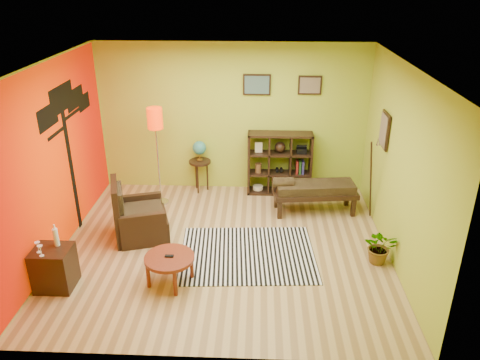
{
  "coord_description": "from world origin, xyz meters",
  "views": [
    {
      "loc": [
        0.52,
        -6.16,
        3.94
      ],
      "look_at": [
        0.23,
        0.24,
        1.05
      ],
      "focal_mm": 35.0,
      "sensor_mm": 36.0,
      "label": 1
    }
  ],
  "objects_px": {
    "globe_table": "(200,154)",
    "coffee_table": "(170,260)",
    "armchair": "(138,220)",
    "cube_shelf": "(280,164)",
    "floor_lamp": "(156,127)",
    "bench": "(313,190)",
    "side_cabinet": "(54,268)",
    "potted_plant": "(380,250)"
  },
  "relations": [
    {
      "from": "potted_plant",
      "to": "armchair",
      "type": "bearing_deg",
      "value": 171.21
    },
    {
      "from": "floor_lamp",
      "to": "potted_plant",
      "type": "xyz_separation_m",
      "value": [
        3.58,
        -1.77,
        -1.25
      ]
    },
    {
      "from": "armchair",
      "to": "bench",
      "type": "height_order",
      "value": "armchair"
    },
    {
      "from": "potted_plant",
      "to": "side_cabinet",
      "type": "bearing_deg",
      "value": -170.22
    },
    {
      "from": "coffee_table",
      "to": "armchair",
      "type": "distance_m",
      "value": 1.41
    },
    {
      "from": "coffee_table",
      "to": "side_cabinet",
      "type": "distance_m",
      "value": 1.54
    },
    {
      "from": "armchair",
      "to": "floor_lamp",
      "type": "relative_size",
      "value": 0.55
    },
    {
      "from": "globe_table",
      "to": "coffee_table",
      "type": "bearing_deg",
      "value": -91.1
    },
    {
      "from": "floor_lamp",
      "to": "cube_shelf",
      "type": "distance_m",
      "value": 2.42
    },
    {
      "from": "armchair",
      "to": "floor_lamp",
      "type": "height_order",
      "value": "floor_lamp"
    },
    {
      "from": "side_cabinet",
      "to": "globe_table",
      "type": "bearing_deg",
      "value": 62.94
    },
    {
      "from": "globe_table",
      "to": "potted_plant",
      "type": "bearing_deg",
      "value": -38.68
    },
    {
      "from": "floor_lamp",
      "to": "potted_plant",
      "type": "height_order",
      "value": "floor_lamp"
    },
    {
      "from": "globe_table",
      "to": "cube_shelf",
      "type": "height_order",
      "value": "cube_shelf"
    },
    {
      "from": "armchair",
      "to": "side_cabinet",
      "type": "bearing_deg",
      "value": -120.5
    },
    {
      "from": "coffee_table",
      "to": "globe_table",
      "type": "relative_size",
      "value": 0.67
    },
    {
      "from": "armchair",
      "to": "globe_table",
      "type": "distance_m",
      "value": 1.99
    },
    {
      "from": "globe_table",
      "to": "bench",
      "type": "bearing_deg",
      "value": -20.81
    },
    {
      "from": "armchair",
      "to": "side_cabinet",
      "type": "xyz_separation_m",
      "value": [
        -0.79,
        -1.35,
        0.0
      ]
    },
    {
      "from": "coffee_table",
      "to": "bench",
      "type": "distance_m",
      "value": 3.04
    },
    {
      "from": "coffee_table",
      "to": "potted_plant",
      "type": "relative_size",
      "value": 1.28
    },
    {
      "from": "side_cabinet",
      "to": "armchair",
      "type": "bearing_deg",
      "value": 59.5
    },
    {
      "from": "armchair",
      "to": "potted_plant",
      "type": "distance_m",
      "value": 3.75
    },
    {
      "from": "armchair",
      "to": "cube_shelf",
      "type": "relative_size",
      "value": 0.83
    },
    {
      "from": "side_cabinet",
      "to": "floor_lamp",
      "type": "relative_size",
      "value": 0.5
    },
    {
      "from": "bench",
      "to": "cube_shelf",
      "type": "bearing_deg",
      "value": 125.48
    },
    {
      "from": "armchair",
      "to": "floor_lamp",
      "type": "bearing_deg",
      "value": 84.12
    },
    {
      "from": "armchair",
      "to": "globe_table",
      "type": "bearing_deg",
      "value": 65.74
    },
    {
      "from": "floor_lamp",
      "to": "bench",
      "type": "distance_m",
      "value": 2.94
    },
    {
      "from": "bench",
      "to": "floor_lamp",
      "type": "bearing_deg",
      "value": 175.3
    },
    {
      "from": "cube_shelf",
      "to": "side_cabinet",
      "type": "bearing_deg",
      "value": -135.25
    },
    {
      "from": "floor_lamp",
      "to": "cube_shelf",
      "type": "height_order",
      "value": "floor_lamp"
    },
    {
      "from": "floor_lamp",
      "to": "cube_shelf",
      "type": "relative_size",
      "value": 1.5
    },
    {
      "from": "coffee_table",
      "to": "side_cabinet",
      "type": "relative_size",
      "value": 0.75
    },
    {
      "from": "floor_lamp",
      "to": "potted_plant",
      "type": "relative_size",
      "value": 3.41
    },
    {
      "from": "side_cabinet",
      "to": "cube_shelf",
      "type": "bearing_deg",
      "value": 44.75
    },
    {
      "from": "globe_table",
      "to": "bench",
      "type": "distance_m",
      "value": 2.24
    },
    {
      "from": "cube_shelf",
      "to": "coffee_table",
      "type": "bearing_deg",
      "value": -118.35
    },
    {
      "from": "coffee_table",
      "to": "bench",
      "type": "xyz_separation_m",
      "value": [
        2.13,
        2.17,
        0.07
      ]
    },
    {
      "from": "armchair",
      "to": "cube_shelf",
      "type": "height_order",
      "value": "cube_shelf"
    },
    {
      "from": "armchair",
      "to": "bench",
      "type": "distance_m",
      "value": 3.03
    },
    {
      "from": "cube_shelf",
      "to": "globe_table",
      "type": "bearing_deg",
      "value": 179.25
    }
  ]
}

